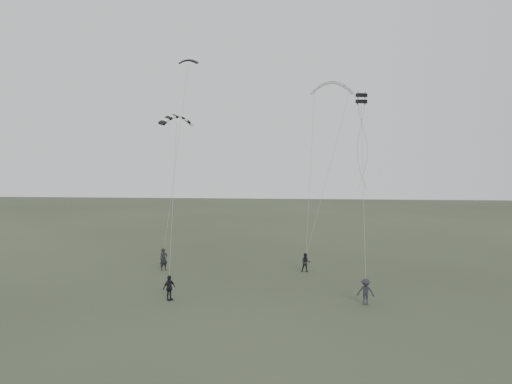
# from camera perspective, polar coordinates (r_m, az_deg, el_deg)

# --- Properties ---
(ground) EXTENTS (140.00, 140.00, 0.00)m
(ground) POSITION_cam_1_polar(r_m,az_deg,el_deg) (33.99, -2.36, -11.83)
(ground) COLOR #323A27
(ground) RESTS_ON ground
(flyer_left) EXTENTS (0.78, 0.75, 1.80)m
(flyer_left) POSITION_cam_1_polar(r_m,az_deg,el_deg) (41.57, -10.50, -7.58)
(flyer_left) COLOR black
(flyer_left) RESTS_ON ground
(flyer_right) EXTENTS (0.75, 0.59, 1.52)m
(flyer_right) POSITION_cam_1_polar(r_m,az_deg,el_deg) (40.56, 5.71, -8.03)
(flyer_right) COLOR black
(flyer_right) RESTS_ON ground
(flyer_center) EXTENTS (0.88, 1.02, 1.64)m
(flyer_center) POSITION_cam_1_polar(r_m,az_deg,el_deg) (33.37, -9.90, -10.74)
(flyer_center) COLOR black
(flyer_center) RESTS_ON ground
(flyer_far) EXTENTS (1.16, 0.79, 1.66)m
(flyer_far) POSITION_cam_1_polar(r_m,az_deg,el_deg) (32.72, 12.41, -11.07)
(flyer_far) COLOR #26262B
(flyer_far) RESTS_ON ground
(kite_dark_small) EXTENTS (1.61, 0.65, 0.65)m
(kite_dark_small) POSITION_cam_1_polar(r_m,az_deg,el_deg) (43.52, -7.74, 14.69)
(kite_dark_small) COLOR black
(kite_dark_small) RESTS_ON flyer_left
(kite_pale_large) EXTENTS (3.80, 1.56, 1.68)m
(kite_pale_large) POSITION_cam_1_polar(r_m,az_deg,el_deg) (44.43, 8.66, 12.23)
(kite_pale_large) COLOR #ABADAF
(kite_pale_large) RESTS_ON flyer_right
(kite_striped) EXTENTS (2.64, 2.54, 1.24)m
(kite_striped) POSITION_cam_1_polar(r_m,az_deg,el_deg) (38.68, -9.06, 8.55)
(kite_striped) COLOR black
(kite_striped) RESTS_ON flyer_center
(kite_box) EXTENTS (0.83, 0.85, 0.73)m
(kite_box) POSITION_cam_1_polar(r_m,az_deg,el_deg) (36.36, 11.96, 10.43)
(kite_box) COLOR black
(kite_box) RESTS_ON flyer_far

